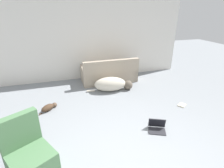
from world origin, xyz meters
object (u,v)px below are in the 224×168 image
Objects in this scene: couch at (109,74)px; laptop_open at (157,126)px; side_chair at (30,159)px; book_cream at (182,105)px; dog at (112,84)px; cat at (49,107)px.

couch is 4.29× the size of laptop_open.
couch is 2.78m from laptop_open.
couch is 3.81m from side_chair.
laptop_open is at bearing -149.09° from book_cream.
couch is 1.29× the size of dog.
side_chair reaches higher than couch.
cat is at bearing -153.62° from dog.
book_cream is at bearing 55.82° from laptop_open.
book_cream is at bearing 121.93° from couch.
laptop_open is (0.22, -2.76, -0.19)m from couch.
laptop_open is at bearing -73.19° from dog.
laptop_open is 0.44× the size of side_chair.
couch is 1.88× the size of side_chair.
laptop_open reaches higher than cat.
side_chair reaches higher than book_cream.
laptop_open is (0.34, -2.04, -0.13)m from dog.
book_cream is (1.45, -1.37, -0.19)m from dog.
dog is 1.90m from cat.
dog is 5.39× the size of book_cream.
dog is 3.32× the size of laptop_open.
dog is (-0.12, -0.72, -0.07)m from couch.
laptop_open is at bearing 94.07° from couch.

